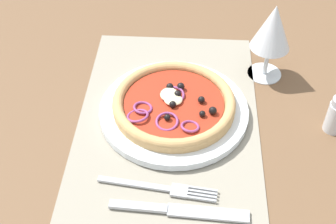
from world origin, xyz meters
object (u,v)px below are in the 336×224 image
Objects in this scene: fork at (164,188)px; knife at (180,210)px; pizza at (174,103)px; wine_glass at (272,30)px; plate at (174,110)px.

knife is at bearing -47.89° from fork.
fork is (16.08, -0.67, -2.19)cm from pizza.
wine_glass is (-28.18, 17.33, 9.43)cm from fork.
knife is (19.84, 1.92, -0.40)cm from plate.
pizza is 21.83cm from wine_glass.
fork is at bearing -2.40° from pizza.
pizza is at bearing -26.10° from plate.
wine_glass reaches higher than plate.
plate is 22.43cm from wine_glass.
plate is at bearing 94.54° from fork.
knife is (19.80, 1.94, -2.15)cm from pizza.
pizza reaches higher than plate.
wine_glass reaches higher than knife.
pizza is 1.16× the size of fork.
plate is at bearing -54.06° from wine_glass.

